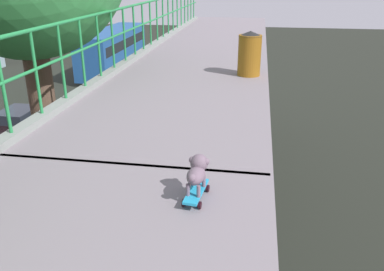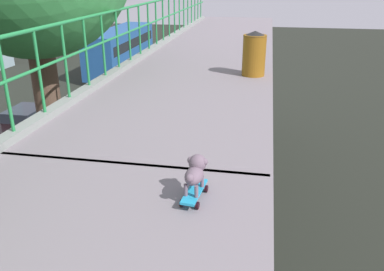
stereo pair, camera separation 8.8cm
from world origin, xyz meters
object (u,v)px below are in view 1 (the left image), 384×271
at_px(car_blue_fifth, 38,168).
at_px(car_black_sixth, 17,124).
at_px(city_bus, 113,48).
at_px(litter_bin, 250,53).
at_px(toy_skateboard, 196,192).
at_px(small_dog, 197,170).
at_px(car_grey_seventh, 101,110).

xyz_separation_m(car_blue_fifth, car_black_sixth, (-3.54, 4.36, -0.02)).
bearing_deg(city_bus, litter_bin, -63.42).
height_order(city_bus, toy_skateboard, toy_skateboard).
relative_size(car_blue_fifth, small_dog, 10.91).
relative_size(toy_skateboard, litter_bin, 0.55).
distance_m(car_blue_fifth, city_bus, 18.71).
bearing_deg(car_blue_fifth, car_black_sixth, 129.12).
bearing_deg(litter_bin, small_dog, -93.63).
xyz_separation_m(car_blue_fifth, toy_skateboard, (7.38, -9.12, 4.87)).
height_order(car_black_sixth, litter_bin, litter_bin).
height_order(car_blue_fifth, small_dog, small_dog).
distance_m(car_blue_fifth, litter_bin, 10.17).
distance_m(car_grey_seventh, small_dog, 18.40).
relative_size(car_black_sixth, litter_bin, 4.25).
bearing_deg(toy_skateboard, car_blue_fifth, 129.00).
height_order(car_black_sixth, city_bus, city_bus).
xyz_separation_m(city_bus, litter_bin, (11.21, -22.39, 3.98)).
bearing_deg(car_black_sixth, litter_bin, -36.79).
bearing_deg(small_dog, car_grey_seventh, 115.36).
relative_size(car_blue_fifth, car_grey_seventh, 1.11).
bearing_deg(car_black_sixth, toy_skateboard, -50.96).
relative_size(small_dog, litter_bin, 0.45).
relative_size(car_grey_seventh, litter_bin, 4.40).
xyz_separation_m(car_black_sixth, litter_bin, (11.25, -8.41, 5.28)).
bearing_deg(small_dog, city_bus, 111.65).
distance_m(city_bus, toy_skateboard, 29.75).
xyz_separation_m(car_black_sixth, toy_skateboard, (10.93, -13.47, 4.89)).
bearing_deg(car_black_sixth, car_blue_fifth, -50.88).
bearing_deg(car_grey_seventh, city_bus, 106.15).
bearing_deg(car_grey_seventh, litter_bin, -54.23).
xyz_separation_m(car_black_sixth, car_grey_seventh, (3.36, 2.54, 0.04)).
xyz_separation_m(city_bus, small_dog, (10.89, -27.42, 3.80)).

